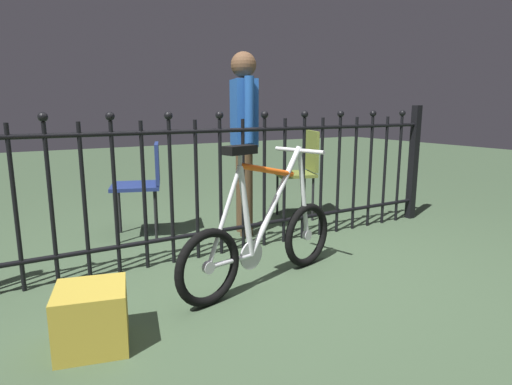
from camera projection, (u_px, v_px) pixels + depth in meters
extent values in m
plane|color=#3E543A|center=(279.00, 279.00, 2.81)|extent=(20.00, 20.00, 0.00)
cylinder|color=black|center=(16.00, 210.00, 2.53)|extent=(0.03, 0.03, 1.02)
cylinder|color=black|center=(51.00, 206.00, 2.63)|extent=(0.03, 0.03, 1.02)
sphere|color=black|center=(43.00, 117.00, 2.52)|extent=(0.06, 0.06, 0.06)
cylinder|color=black|center=(84.00, 203.00, 2.72)|extent=(0.03, 0.03, 1.02)
cylinder|color=black|center=(115.00, 199.00, 2.82)|extent=(0.03, 0.03, 1.02)
sphere|color=black|center=(110.00, 116.00, 2.71)|extent=(0.06, 0.06, 0.06)
cylinder|color=black|center=(144.00, 196.00, 2.92)|extent=(0.03, 0.03, 1.02)
cylinder|color=black|center=(171.00, 194.00, 3.01)|extent=(0.03, 0.03, 1.02)
sphere|color=black|center=(168.00, 116.00, 2.91)|extent=(0.06, 0.06, 0.06)
cylinder|color=black|center=(197.00, 191.00, 3.11)|extent=(0.03, 0.03, 1.02)
cylinder|color=black|center=(221.00, 188.00, 3.20)|extent=(0.03, 0.03, 1.02)
sphere|color=black|center=(219.00, 115.00, 3.10)|extent=(0.06, 0.06, 0.06)
cylinder|color=black|center=(243.00, 186.00, 3.30)|extent=(0.03, 0.03, 1.02)
cylinder|color=black|center=(264.00, 184.00, 3.40)|extent=(0.03, 0.03, 1.02)
sphere|color=black|center=(265.00, 115.00, 3.29)|extent=(0.06, 0.06, 0.06)
cylinder|color=black|center=(284.00, 182.00, 3.49)|extent=(0.03, 0.03, 1.02)
cylinder|color=black|center=(303.00, 180.00, 3.59)|extent=(0.03, 0.03, 1.02)
sphere|color=black|center=(305.00, 114.00, 3.48)|extent=(0.06, 0.06, 0.06)
cylinder|color=black|center=(321.00, 178.00, 3.68)|extent=(0.03, 0.03, 1.02)
cylinder|color=black|center=(338.00, 176.00, 3.78)|extent=(0.03, 0.03, 1.02)
sphere|color=black|center=(341.00, 114.00, 3.67)|extent=(0.06, 0.06, 0.06)
cylinder|color=black|center=(355.00, 174.00, 3.88)|extent=(0.03, 0.03, 1.02)
cylinder|color=black|center=(370.00, 173.00, 3.97)|extent=(0.03, 0.03, 1.02)
sphere|color=black|center=(373.00, 113.00, 3.87)|extent=(0.06, 0.06, 0.06)
cylinder|color=black|center=(385.00, 171.00, 4.07)|extent=(0.03, 0.03, 1.02)
cylinder|color=black|center=(399.00, 170.00, 4.16)|extent=(0.03, 0.03, 1.02)
sphere|color=black|center=(402.00, 113.00, 4.06)|extent=(0.06, 0.06, 0.06)
cylinder|color=black|center=(233.00, 228.00, 3.32)|extent=(4.04, 0.03, 0.03)
cylinder|color=black|center=(232.00, 130.00, 3.17)|extent=(4.04, 0.03, 0.03)
cube|color=black|center=(413.00, 163.00, 4.26)|extent=(0.07, 0.07, 1.12)
torus|color=black|center=(208.00, 267.00, 2.40)|extent=(0.45, 0.16, 0.45)
cylinder|color=silver|center=(208.00, 267.00, 2.40)|extent=(0.08, 0.05, 0.07)
torus|color=black|center=(307.00, 235.00, 3.01)|extent=(0.45, 0.16, 0.45)
cylinder|color=silver|center=(307.00, 235.00, 3.01)|extent=(0.08, 0.05, 0.07)
cylinder|color=silver|center=(276.00, 199.00, 2.73)|extent=(0.46, 0.15, 0.65)
cylinder|color=#EA5914|center=(268.00, 170.00, 2.63)|extent=(0.46, 0.15, 0.14)
cylinder|color=silver|center=(246.00, 212.00, 2.55)|extent=(0.13, 0.07, 0.57)
cylinder|color=silver|center=(231.00, 261.00, 2.52)|extent=(0.33, 0.11, 0.04)
cylinder|color=silver|center=(224.00, 216.00, 2.43)|extent=(0.27, 0.09, 0.56)
cylinder|color=silver|center=(303.00, 193.00, 2.91)|extent=(0.14, 0.06, 0.63)
cylinder|color=silver|center=(299.00, 149.00, 2.82)|extent=(0.03, 0.03, 0.02)
cylinder|color=silver|center=(299.00, 150.00, 2.82)|extent=(0.12, 0.39, 0.03)
cylinder|color=silver|center=(240.00, 160.00, 2.46)|extent=(0.03, 0.03, 0.07)
cube|color=black|center=(240.00, 150.00, 2.45)|extent=(0.22, 0.14, 0.05)
cylinder|color=silver|center=(251.00, 255.00, 2.63)|extent=(0.18, 0.06, 0.18)
cylinder|color=black|center=(116.00, 218.00, 3.50)|extent=(0.02, 0.02, 0.43)
cylinder|color=black|center=(120.00, 209.00, 3.81)|extent=(0.02, 0.02, 0.43)
cylinder|color=black|center=(156.00, 216.00, 3.57)|extent=(0.02, 0.02, 0.43)
cylinder|color=black|center=(156.00, 207.00, 3.87)|extent=(0.02, 0.02, 0.43)
cube|color=navy|center=(136.00, 186.00, 3.64)|extent=(0.50, 0.50, 0.03)
cube|color=navy|center=(157.00, 163.00, 3.64)|extent=(0.15, 0.37, 0.34)
cylinder|color=black|center=(284.00, 200.00, 4.17)|extent=(0.02, 0.02, 0.43)
cylinder|color=black|center=(277.00, 194.00, 4.44)|extent=(0.02, 0.02, 0.43)
cylinder|color=black|center=(313.00, 199.00, 4.22)|extent=(0.02, 0.02, 0.43)
cylinder|color=black|center=(304.00, 193.00, 4.50)|extent=(0.02, 0.02, 0.43)
cube|color=olive|center=(295.00, 174.00, 4.29)|extent=(0.46, 0.46, 0.03)
cube|color=olive|center=(312.00, 151.00, 4.27)|extent=(0.15, 0.33, 0.40)
cylinder|color=#4C3823|center=(246.00, 192.00, 3.68)|extent=(0.11, 0.11, 0.78)
cylinder|color=#4C3823|center=(242.00, 189.00, 3.83)|extent=(0.11, 0.11, 0.78)
cube|color=#1E4C99|center=(244.00, 113.00, 3.62)|extent=(0.26, 0.34, 0.55)
cylinder|color=#1E4C99|center=(249.00, 110.00, 3.43)|extent=(0.08, 0.08, 0.52)
cylinder|color=#1E4C99|center=(239.00, 109.00, 3.81)|extent=(0.08, 0.08, 0.52)
sphere|color=brown|center=(244.00, 65.00, 3.55)|extent=(0.21, 0.21, 0.21)
cube|color=#B29933|center=(92.00, 317.00, 2.00)|extent=(0.38, 0.38, 0.29)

